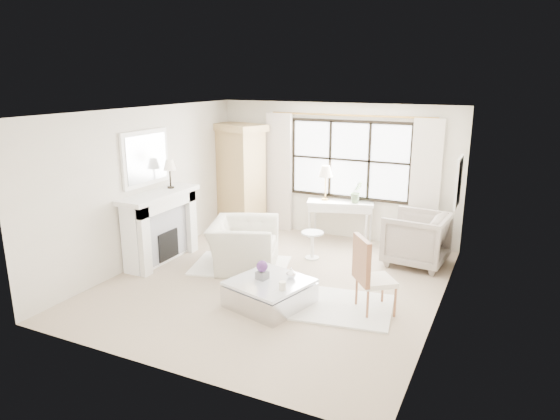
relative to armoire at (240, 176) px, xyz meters
The scene contains 32 objects.
floor 3.30m from the armoire, 49.85° to the right, with size 5.50×5.50×0.00m, color tan.
ceiling 3.47m from the armoire, 49.85° to the right, with size 5.50×5.50×0.00m, color white.
wall_back 2.04m from the armoire, 10.87° to the left, with size 5.00×5.00×0.00m, color silver.
wall_front 5.50m from the armoire, 68.69° to the right, with size 5.00×5.00×0.00m, color white.
wall_left 2.43m from the armoire, 102.02° to the right, with size 5.50×5.50×0.00m, color beige.
wall_right 5.09m from the armoire, 27.76° to the right, with size 5.50×5.50×0.00m, color white.
window_pane 2.37m from the armoire, ahead, with size 2.40×0.02×1.50m, color white.
window_frame 2.37m from the armoire, ahead, with size 2.50×0.04×1.50m, color black, non-canonical shape.
curtain_rod 2.67m from the armoire, ahead, with size 0.04×0.04×3.30m, color #A87C3A.
curtain_left 0.85m from the armoire, 19.59° to the left, with size 0.55×0.10×2.47m, color beige.
curtain_right 3.81m from the armoire, ahead, with size 0.55×0.10×2.47m, color beige.
fireplace 2.43m from the armoire, 96.69° to the right, with size 0.58×1.66×1.26m.
mirror_frame 2.51m from the armoire, 101.32° to the right, with size 0.05×1.15×0.95m, color white.
mirror_glass 2.51m from the armoire, 100.62° to the right, with size 0.02×1.00×0.80m, color silver.
art_frame 4.53m from the armoire, ahead, with size 0.04×0.62×0.82m, color silver.
art_canvas 4.51m from the armoire, ahead, with size 0.01×0.52×0.72m, color #B5A28C.
mantel_lamp 2.09m from the armoire, 97.33° to the right, with size 0.22×0.22×0.51m.
armoire is the anchor object (origin of this frame).
console_table 2.34m from the armoire, ahead, with size 1.37×0.80×0.80m.
console_lamp 1.91m from the armoire, ahead, with size 0.28×0.28×0.69m.
orchid_plant 2.54m from the armoire, ahead, with size 0.24×0.19×0.44m, color #5D7951.
side_table 2.53m from the armoire, 27.56° to the right, with size 0.40×0.40×0.51m.
rug_left 2.56m from the armoire, 60.11° to the right, with size 1.62×1.14×0.03m, color white.
rug_right 4.36m from the armoire, 41.29° to the right, with size 1.58×1.18×0.03m, color white.
club_armchair 2.43m from the armoire, 58.63° to the right, with size 1.24×1.08×0.80m, color beige.
wingback_chair 3.94m from the armoire, ahead, with size 0.99×1.02×0.93m, color gray.
french_chair 4.63m from the armoire, 36.01° to the right, with size 0.68×0.68×1.08m.
coffee_table 3.99m from the armoire, 53.83° to the right, with size 1.23×1.23×0.38m.
planter_box 3.86m from the armoire, 55.28° to the right, with size 0.15×0.15×0.11m, color slate.
planter_flowers 3.84m from the armoire, 55.28° to the right, with size 0.16×0.16×0.16m, color #522A6B.
pillar_candle 4.28m from the armoire, 52.23° to the right, with size 0.10×0.10×0.12m, color white.
coffee_vase 3.91m from the armoire, 49.10° to the right, with size 0.15×0.15×0.15m, color white.
Camera 1 is at (3.28, -6.65, 3.21)m, focal length 32.00 mm.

